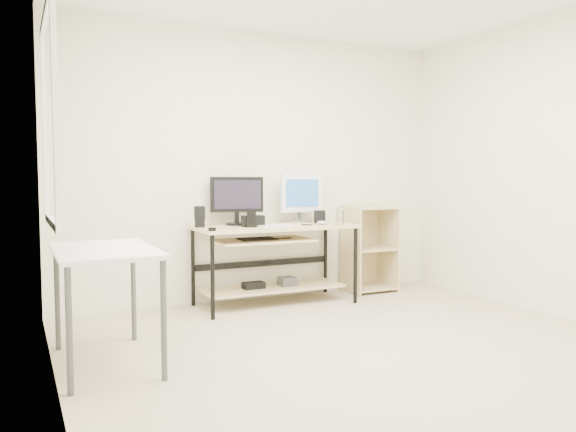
% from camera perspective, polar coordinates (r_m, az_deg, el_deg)
% --- Properties ---
extents(room, '(4.01, 4.01, 2.62)m').
position_cam_1_polar(room, '(3.75, 7.17, 5.73)').
color(room, '#C4B697').
rests_on(room, ground).
extents(desk, '(1.50, 0.65, 0.75)m').
position_cam_1_polar(desk, '(5.26, -1.61, -3.25)').
color(desk, beige).
rests_on(desk, ground).
extents(side_table, '(0.60, 1.00, 0.75)m').
position_cam_1_polar(side_table, '(3.76, -18.10, -4.32)').
color(side_table, white).
rests_on(side_table, ground).
extents(shelf_unit, '(0.50, 0.40, 0.90)m').
position_cam_1_polar(shelf_unit, '(5.99, 8.06, -3.24)').
color(shelf_unit, '#DAC388').
rests_on(shelf_unit, ground).
extents(black_monitor, '(0.48, 0.22, 0.45)m').
position_cam_1_polar(black_monitor, '(5.27, -5.22, 1.88)').
color(black_monitor, black).
rests_on(black_monitor, desk).
extents(white_imac, '(0.45, 0.14, 0.48)m').
position_cam_1_polar(white_imac, '(5.56, 1.36, 2.22)').
color(white_imac, silver).
rests_on(white_imac, desk).
extents(keyboard, '(0.41, 0.23, 0.01)m').
position_cam_1_polar(keyboard, '(5.17, -1.11, -0.94)').
color(keyboard, white).
rests_on(keyboard, desk).
extents(mouse, '(0.10, 0.13, 0.04)m').
position_cam_1_polar(mouse, '(5.30, 3.46, -0.69)').
color(mouse, '#BDBDC2').
rests_on(mouse, desk).
extents(center_speaker, '(0.20, 0.09, 0.10)m').
position_cam_1_polar(center_speaker, '(5.11, -3.59, -0.52)').
color(center_speaker, black).
rests_on(center_speaker, desk).
extents(speaker_left, '(0.11, 0.11, 0.19)m').
position_cam_1_polar(speaker_left, '(5.10, -8.97, -0.02)').
color(speaker_left, black).
rests_on(speaker_left, desk).
extents(speaker_right, '(0.14, 0.14, 0.12)m').
position_cam_1_polar(speaker_right, '(5.50, 3.24, -0.07)').
color(speaker_right, black).
rests_on(speaker_right, desk).
extents(audio_controller, '(0.09, 0.07, 0.16)m').
position_cam_1_polar(audio_controller, '(5.04, -3.76, -0.23)').
color(audio_controller, black).
rests_on(audio_controller, desk).
extents(volume_puck, '(0.07, 0.07, 0.03)m').
position_cam_1_polar(volume_puck, '(4.74, -7.71, -1.34)').
color(volume_puck, black).
rests_on(volume_puck, desk).
extents(smartphone, '(0.08, 0.11, 0.01)m').
position_cam_1_polar(smartphone, '(5.26, 1.94, -0.89)').
color(smartphone, black).
rests_on(smartphone, desk).
extents(coaster, '(0.13, 0.13, 0.01)m').
position_cam_1_polar(coaster, '(5.27, 5.27, -0.90)').
color(coaster, '#A17549').
rests_on(coaster, desk).
extents(drinking_glass, '(0.10, 0.10, 0.16)m').
position_cam_1_polar(drinking_glass, '(5.26, 5.28, -0.02)').
color(drinking_glass, white).
rests_on(drinking_glass, coaster).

